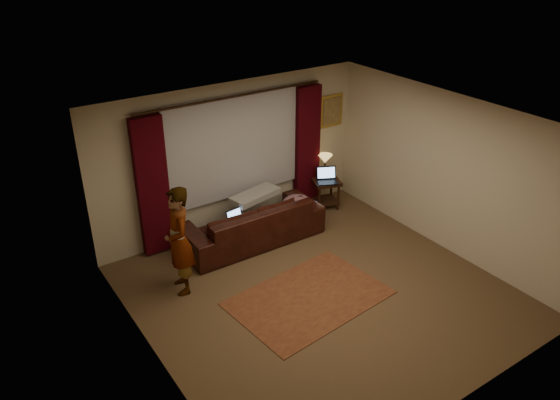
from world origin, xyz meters
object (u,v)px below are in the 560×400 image
(laptop_sofa, at_px, (238,218))
(tiffany_lamp, at_px, (325,165))
(person, at_px, (179,241))
(end_table, at_px, (325,193))
(laptop_table, at_px, (327,176))
(sofa, at_px, (252,215))

(laptop_sofa, height_order, tiffany_lamp, tiffany_lamp)
(person, bearing_deg, end_table, 115.94)
(person, bearing_deg, laptop_table, 114.30)
(laptop_sofa, xyz_separation_m, end_table, (2.13, 0.41, -0.31))
(tiffany_lamp, bearing_deg, sofa, -167.13)
(laptop_table, relative_size, person, 0.24)
(laptop_sofa, bearing_deg, end_table, 3.11)
(laptop_sofa, height_order, laptop_table, laptop_table)
(end_table, height_order, tiffany_lamp, tiffany_lamp)
(end_table, distance_m, tiffany_lamp, 0.53)
(sofa, distance_m, laptop_table, 1.77)
(tiffany_lamp, height_order, laptop_table, tiffany_lamp)
(tiffany_lamp, height_order, person, person)
(end_table, bearing_deg, laptop_sofa, -169.25)
(laptop_sofa, height_order, end_table, laptop_sofa)
(end_table, relative_size, tiffany_lamp, 1.32)
(end_table, xyz_separation_m, person, (-3.38, -0.89, 0.54))
(end_table, bearing_deg, person, -165.20)
(laptop_sofa, height_order, person, person)
(end_table, relative_size, person, 0.35)
(sofa, xyz_separation_m, laptop_sofa, (-0.32, -0.11, 0.11))
(tiffany_lamp, distance_m, laptop_table, 0.30)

